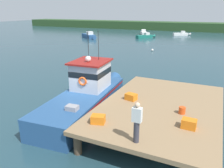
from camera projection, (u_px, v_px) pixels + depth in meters
ground_plane at (85, 109)px, 14.35m from camera, size 200.00×200.00×0.00m
dock at (161, 107)px, 12.07m from camera, size 6.00×9.00×1.20m
main_fishing_boat at (87, 94)px, 14.04m from camera, size 3.25×9.92×4.80m
crate_stack_mid_dock at (131, 97)px, 12.61m from camera, size 0.69×0.57×0.36m
crate_single_far at (189, 124)px, 9.58m from camera, size 0.62×0.46×0.41m
crate_stack_near_edge at (98, 119)px, 10.02m from camera, size 0.70×0.59×0.37m
bait_bucket at (182, 110)px, 10.94m from camera, size 0.32×0.32×0.34m
deckhand_by_the_boat at (137, 122)px, 8.37m from camera, size 0.36×0.22×1.63m
moored_boat_far_left at (182, 34)px, 55.34m from camera, size 4.16×2.73×1.08m
moored_boat_far_right at (145, 36)px, 50.26m from camera, size 3.64×4.29×1.20m
moored_boat_outer_mooring at (144, 33)px, 57.23m from camera, size 3.08×4.92×1.27m
moored_boat_off_the_point at (89, 36)px, 49.89m from camera, size 5.33×4.49×1.48m
mooring_buoy_channel_marker at (107, 72)px, 21.97m from camera, size 0.48×0.48×0.48m
mooring_buoy_inshore at (152, 50)px, 34.32m from camera, size 0.36×0.36×0.36m
far_shoreline at (195, 27)px, 67.23m from camera, size 120.00×8.00×2.40m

